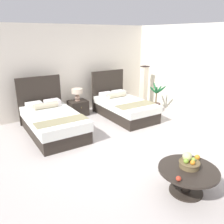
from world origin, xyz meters
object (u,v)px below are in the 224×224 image
at_px(bed_near_corner, 124,107).
at_px(potted_palm, 156,104).
at_px(bed_near_window, 52,121).
at_px(loose_apple, 179,179).
at_px(coffee_table, 188,175).
at_px(nightstand, 78,108).
at_px(fruit_bowl, 189,162).
at_px(table_lamp, 77,93).
at_px(loose_orange, 197,157).
at_px(floor_lamp_corner, 144,86).

distance_m(bed_near_corner, potted_palm, 1.19).
bearing_deg(bed_near_window, loose_apple, -80.52).
bearing_deg(bed_near_corner, coffee_table, -110.37).
bearing_deg(bed_near_corner, loose_apple, -114.84).
xyz_separation_m(nightstand, fruit_bowl, (-0.12, -4.28, 0.27)).
xyz_separation_m(coffee_table, fruit_bowl, (0.05, 0.04, 0.19)).
relative_size(loose_apple, potted_palm, 0.08).
bearing_deg(potted_palm, bed_near_corner, 170.94).
relative_size(table_lamp, loose_apple, 4.89).
distance_m(bed_near_corner, nightstand, 1.42).
distance_m(table_lamp, loose_apple, 4.51).
relative_size(nightstand, loose_apple, 7.22).
distance_m(bed_near_window, fruit_bowl, 3.56).
xyz_separation_m(loose_orange, floor_lamp_corner, (2.22, 3.91, 0.23)).
bearing_deg(coffee_table, loose_orange, 16.96).
bearing_deg(potted_palm, table_lamp, 154.71).
relative_size(bed_near_corner, table_lamp, 5.43).
xyz_separation_m(bed_near_window, coffee_table, (0.97, -3.45, -0.00)).
bearing_deg(bed_near_window, fruit_bowl, -73.30).
distance_m(coffee_table, loose_apple, 0.42).
bearing_deg(floor_lamp_corner, table_lamp, 172.13).
bearing_deg(nightstand, bed_near_corner, -38.08).
relative_size(loose_orange, potted_palm, 0.10).
distance_m(fruit_bowl, potted_palm, 4.03).
height_order(table_lamp, coffee_table, table_lamp).
bearing_deg(table_lamp, bed_near_corner, -38.71).
xyz_separation_m(table_lamp, coffee_table, (-0.17, -4.35, -0.41)).
distance_m(loose_apple, floor_lamp_corner, 5.08).
height_order(bed_near_corner, coffee_table, bed_near_corner).
height_order(loose_orange, floor_lamp_corner, floor_lamp_corner).
distance_m(table_lamp, loose_orange, 4.25).
bearing_deg(bed_near_window, table_lamp, 38.17).
distance_m(table_lamp, coffee_table, 4.37).
bearing_deg(coffee_table, floor_lamp_corner, 57.37).
bearing_deg(loose_orange, bed_near_window, 111.49).
height_order(fruit_bowl, potted_palm, potted_palm).
height_order(table_lamp, floor_lamp_corner, floor_lamp_corner).
relative_size(fruit_bowl, loose_orange, 3.67).
relative_size(table_lamp, loose_orange, 4.24).
bearing_deg(fruit_bowl, floor_lamp_corner, 57.62).
xyz_separation_m(bed_near_window, fruit_bowl, (1.02, -3.41, 0.19)).
bearing_deg(coffee_table, bed_near_corner, 69.63).
distance_m(fruit_bowl, loose_apple, 0.46).
height_order(coffee_table, loose_orange, loose_orange).
bearing_deg(fruit_bowl, nightstand, 88.44).
bearing_deg(bed_near_corner, loose_orange, -105.60).
height_order(bed_near_corner, loose_orange, bed_near_corner).
bearing_deg(coffee_table, bed_near_window, 105.69).
bearing_deg(floor_lamp_corner, nightstand, 172.60).
distance_m(bed_near_corner, table_lamp, 1.49).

